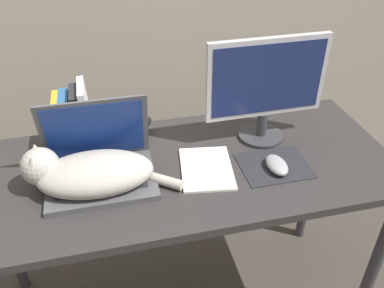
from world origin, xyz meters
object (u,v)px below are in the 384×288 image
laptop (100,165)px  computer_mouse (277,165)px  book_row (73,120)px  notepad (207,168)px  cat (87,172)px  webcam (144,121)px  external_monitor (266,86)px

laptop → computer_mouse: 0.56m
book_row → notepad: book_row is taller
cat → webcam: size_ratio=5.96×
external_monitor → laptop: bearing=-170.1°
computer_mouse → notepad: size_ratio=0.44×
book_row → notepad: 0.48m
cat → computer_mouse: size_ratio=4.31×
external_monitor → book_row: (-0.64, 0.11, -0.10)m
computer_mouse → book_row: bearing=154.3°
notepad → external_monitor: bearing=30.1°
external_monitor → cat: bearing=-166.6°
webcam → external_monitor: bearing=-17.4°
laptop → notepad: size_ratio=1.33×
external_monitor → book_row: bearing=170.6°
laptop → webcam: (0.17, 0.22, 0.00)m
laptop → webcam: laptop is taller
book_row → cat: bearing=-82.3°
book_row → computer_mouse: bearing=-25.7°
external_monitor → computer_mouse: size_ratio=3.85×
cat → computer_mouse: bearing=-4.7°
external_monitor → book_row: external_monitor is taller
book_row → webcam: bearing=4.8°
external_monitor → notepad: size_ratio=1.68×
laptop → book_row: size_ratio=1.46×
computer_mouse → laptop: bearing=170.4°
laptop → external_monitor: (0.57, 0.10, 0.15)m
notepad → webcam: (-0.16, 0.26, 0.04)m
laptop → cat: bearing=-129.3°
notepad → cat: bearing=-179.1°
laptop → notepad: (0.33, -0.04, -0.04)m
cat → webcam: bearing=52.8°
external_monitor → webcam: external_monitor is taller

